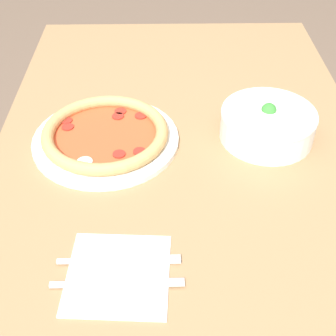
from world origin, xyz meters
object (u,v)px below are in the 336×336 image
(bowl, at_px, (267,123))
(fork, at_px, (118,260))
(knife, at_px, (111,284))
(pizza, at_px, (105,135))

(bowl, xyz_separation_m, fork, (0.33, -0.29, -0.03))
(knife, bearing_deg, bowl, 50.61)
(pizza, distance_m, knife, 0.36)
(bowl, xyz_separation_m, knife, (0.37, -0.30, -0.03))
(bowl, bearing_deg, fork, -41.85)
(pizza, relative_size, bowl, 1.54)
(fork, relative_size, knife, 0.96)
(pizza, xyz_separation_m, fork, (0.32, 0.04, -0.01))
(bowl, distance_m, fork, 0.44)
(knife, bearing_deg, pizza, 95.59)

